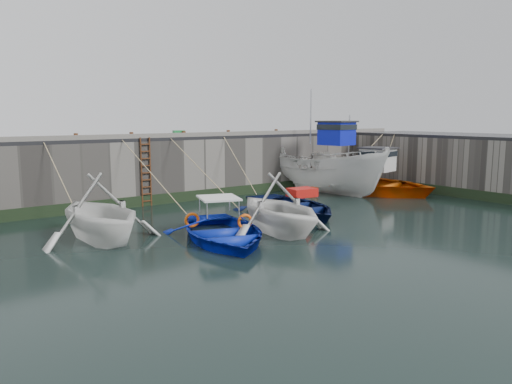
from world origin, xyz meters
TOP-DOWN VIEW (x-y plane):
  - ground at (0.00, 0.00)m, footprint 120.00×120.00m
  - quay_back at (0.00, 12.50)m, footprint 30.00×5.00m
  - quay_right at (14.50, 2.50)m, footprint 5.00×15.00m
  - road_back at (0.00, 12.50)m, footprint 30.00×5.00m
  - road_right at (14.50, 2.50)m, footprint 5.00×15.00m
  - kerb_back at (0.00, 10.15)m, footprint 30.00×0.30m
  - algae_back at (0.00, 9.96)m, footprint 30.00×0.08m
  - algae_right at (11.96, 2.50)m, footprint 0.08×15.00m
  - ladder at (-2.00, 9.91)m, footprint 0.51×0.08m
  - boat_near_white at (-5.99, 4.85)m, footprint 4.44×5.08m
  - boat_near_white_rope at (-5.99, 8.68)m, footprint 0.04×3.71m
  - boat_near_blue at (-2.67, 2.38)m, footprint 5.23×6.20m
  - boat_near_blue_rope at (-2.67, 7.44)m, footprint 0.04×5.74m
  - boat_near_blacktrim at (-0.47, 2.10)m, footprint 4.61×5.17m
  - boat_near_blacktrim_rope at (-0.47, 7.30)m, footprint 0.04×6.00m
  - boat_near_navy at (2.27, 4.57)m, footprint 4.65×6.02m
  - boat_near_navy_rope at (2.27, 8.53)m, footprint 0.04×3.92m
  - boat_far_white at (7.65, 7.84)m, footprint 3.88×8.04m
  - boat_far_orange at (9.51, 6.59)m, footprint 6.95×8.62m
  - fish_crate at (0.08, 10.54)m, footprint 0.60×0.49m
  - bollard_a at (-5.00, 10.25)m, footprint 0.18×0.18m
  - bollard_b at (-2.50, 10.25)m, footprint 0.18×0.18m
  - bollard_c at (0.20, 10.25)m, footprint 0.18×0.18m
  - bollard_d at (2.80, 10.25)m, footprint 0.18×0.18m
  - bollard_e at (6.00, 10.25)m, footprint 0.18×0.18m

SIDE VIEW (x-z plane):
  - ground at x=0.00m, z-range 0.00..0.00m
  - boat_near_white at x=-5.99m, z-range -1.29..1.29m
  - boat_near_white_rope at x=-5.99m, z-range -1.55..1.55m
  - boat_near_blue at x=-2.67m, z-range -0.55..0.55m
  - boat_near_blue_rope at x=-2.67m, z-range -1.55..1.55m
  - boat_near_blacktrim at x=-0.47m, z-range -1.24..1.24m
  - boat_near_blacktrim_rope at x=-0.47m, z-range -1.55..1.55m
  - boat_near_navy at x=2.27m, z-range -0.57..0.57m
  - boat_near_navy_rope at x=2.27m, z-range -1.55..1.55m
  - algae_back at x=0.00m, z-range 0.00..0.50m
  - algae_right at x=11.96m, z-range 0.00..0.50m
  - boat_far_orange at x=9.51m, z-range -1.78..2.80m
  - boat_far_white at x=7.65m, z-range -1.74..4.24m
  - quay_back at x=0.00m, z-range 0.00..3.00m
  - quay_right at x=14.50m, z-range 0.00..3.00m
  - ladder at x=-2.00m, z-range -0.01..3.19m
  - road_back at x=0.00m, z-range 3.00..3.16m
  - road_right at x=14.50m, z-range 3.00..3.16m
  - kerb_back at x=0.00m, z-range 3.16..3.36m
  - bollard_a at x=-5.00m, z-range 3.16..3.44m
  - bollard_b at x=-2.50m, z-range 3.16..3.44m
  - bollard_c at x=0.20m, z-range 3.16..3.44m
  - bollard_d at x=2.80m, z-range 3.16..3.44m
  - bollard_e at x=6.00m, z-range 3.16..3.44m
  - fish_crate at x=0.08m, z-range 3.16..3.47m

